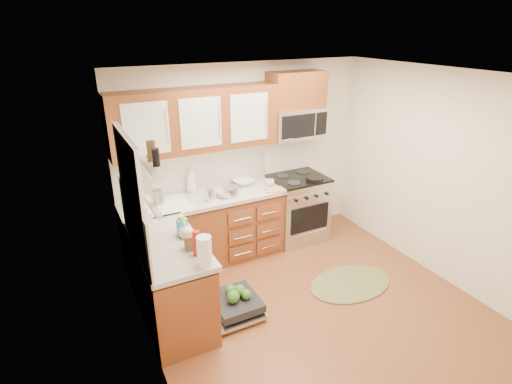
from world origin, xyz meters
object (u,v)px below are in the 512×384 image
stock_pot (231,192)px  bowl_a (243,182)px  dishwasher (232,306)px  rug (350,284)px  upper_cabinets (196,120)px  microwave (296,123)px  skillet (315,179)px  cutting_board (275,190)px  cup (270,183)px  paper_towel_roll (204,251)px  sink (164,215)px  range (297,208)px

stock_pot → bowl_a: size_ratio=0.76×
dishwasher → stock_pot: bearing=65.9°
dishwasher → rug: size_ratio=0.65×
upper_cabinets → microwave: 1.42m
microwave → dishwasher: bearing=-140.9°
upper_cabinets → skillet: (1.54, -0.34, -0.90)m
cutting_board → cup: 0.18m
paper_towel_roll → microwave: bearing=39.1°
cup → paper_towel_roll: bearing=-135.8°
dishwasher → cup: size_ratio=6.25×
microwave → cutting_board: (-0.50, -0.33, -0.77)m
paper_towel_roll → stock_pot: bearing=57.6°
dishwasher → cup: 1.75m
dishwasher → rug: dishwasher is taller
upper_cabinets → dishwasher: 2.19m
sink → rug: 2.42m
cutting_board → bowl_a: 0.47m
rug → paper_towel_roll: 2.17m
microwave → sink: (-1.93, -0.13, -0.90)m
sink → skillet: size_ratio=2.59×
microwave → rug: bearing=-91.7°
microwave → cup: 0.89m
skillet → stock_pot: size_ratio=1.15×
sink → rug: sink is taller
dishwasher → cutting_board: 1.62m
sink → cutting_board: cutting_board is taller
upper_cabinets → cutting_board: 1.35m
dishwasher → stock_pot: stock_pot is taller
sink → cup: 1.46m
range → upper_cabinets: bearing=174.1°
microwave → sink: bearing=-176.1°
dishwasher → paper_towel_roll: paper_towel_roll is taller
dishwasher → bowl_a: bearing=59.5°
sink → skillet: bearing=-5.2°
microwave → bowl_a: microwave is taller
upper_cabinets → stock_pot: bearing=-41.1°
skillet → cutting_board: 0.63m
range → bowl_a: (-0.77, 0.17, 0.48)m
upper_cabinets → paper_towel_roll: bearing=-108.2°
range → stock_pot: bearing=-173.3°
upper_cabinets → rug: (1.36, -1.45, -1.86)m
microwave → skillet: size_ratio=3.17×
dishwasher → rug: bearing=-6.5°
skillet → cutting_board: skillet is taller
range → dishwasher: 1.95m
dishwasher → skillet: (1.67, 0.93, 0.87)m
upper_cabinets → sink: bearing=-163.6°
range → sink: range is taller
range → stock_pot: size_ratio=4.56×
microwave → cutting_board: size_ratio=2.81×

